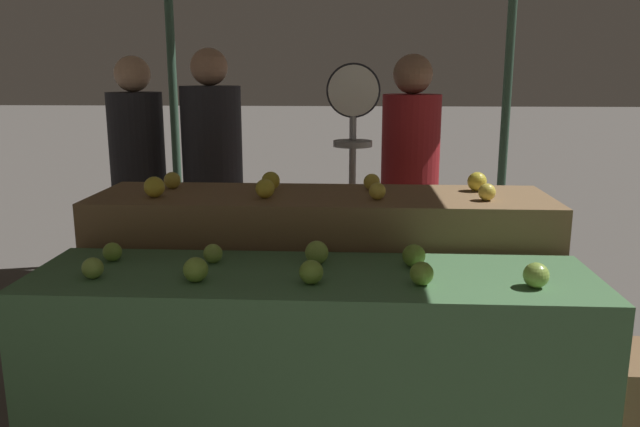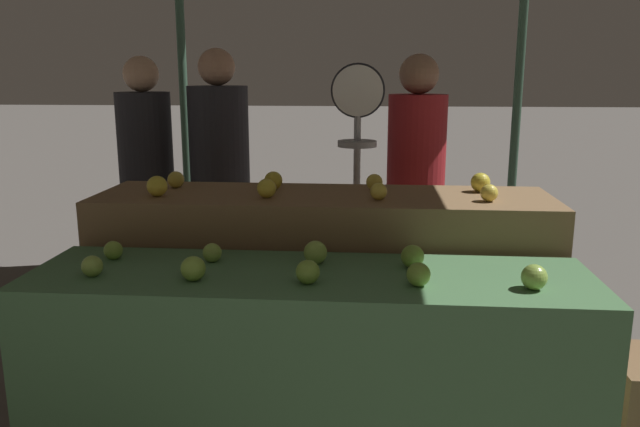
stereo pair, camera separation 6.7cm
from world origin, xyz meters
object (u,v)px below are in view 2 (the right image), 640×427
at_px(produce_scale, 357,152).
at_px(person_customer_left, 147,169).
at_px(person_customer_right, 220,167).
at_px(person_vendor_at_scale, 416,180).

relative_size(produce_scale, person_customer_left, 0.97).
bearing_deg(person_customer_left, produce_scale, 124.66).
relative_size(produce_scale, person_customer_right, 0.94).
xyz_separation_m(produce_scale, person_vendor_at_scale, (0.33, 0.36, -0.20)).
relative_size(produce_scale, person_vendor_at_scale, 0.97).
xyz_separation_m(produce_scale, person_customer_left, (-1.37, 0.66, -0.21)).
distance_m(produce_scale, person_vendor_at_scale, 0.53).
height_order(person_vendor_at_scale, person_customer_right, person_customer_right).
distance_m(person_vendor_at_scale, person_customer_left, 1.73).
relative_size(person_vendor_at_scale, person_customer_left, 1.00).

